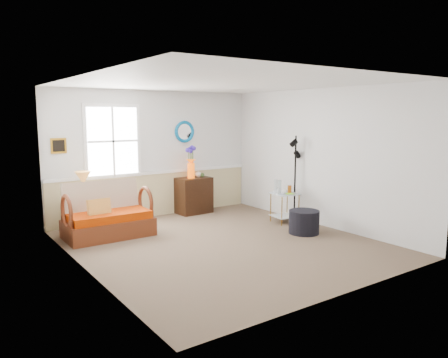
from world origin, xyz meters
TOP-DOWN VIEW (x-y plane):
  - floor at (0.00, 0.00)m, footprint 4.50×5.00m
  - ceiling at (0.00, 0.00)m, footprint 4.50×5.00m
  - walls at (0.00, 0.00)m, footprint 4.51×5.01m
  - wainscot at (0.00, 2.48)m, footprint 4.46×0.02m
  - chair_rail at (0.00, 2.47)m, footprint 4.46×0.04m
  - window at (-0.90, 2.47)m, footprint 1.14×0.06m
  - picture at (-1.92, 2.48)m, footprint 0.28×0.03m
  - mirror at (0.70, 2.48)m, footprint 0.47×0.07m
  - loveseat at (-1.40, 1.50)m, footprint 1.46×0.83m
  - throw_pillow at (-1.58, 1.42)m, footprint 0.39×0.13m
  - lamp_stand at (-1.59, 2.19)m, footprint 0.39×0.39m
  - table_lamp at (-1.59, 2.19)m, footprint 0.39×0.39m
  - potted_plant at (-1.45, 2.19)m, footprint 0.34×0.37m
  - cabinet at (0.79, 2.26)m, footprint 0.74×0.49m
  - flower_vase at (0.70, 2.21)m, footprint 0.20×0.20m
  - side_table at (1.80, 0.49)m, footprint 0.53×0.53m
  - tabletop_items at (1.81, 0.54)m, footprint 0.52×0.52m
  - floor_lamp at (2.10, 0.53)m, footprint 0.27×0.27m
  - ottoman at (1.55, -0.30)m, footprint 0.70×0.70m

SIDE VIEW (x-z plane):
  - floor at x=0.00m, z-range -0.01..0.01m
  - ottoman at x=1.55m, z-range 0.00..0.42m
  - lamp_stand at x=-1.59m, z-range 0.00..0.57m
  - side_table at x=1.80m, z-range 0.00..0.59m
  - cabinet at x=0.79m, z-range 0.00..0.77m
  - wainscot at x=0.00m, z-range 0.00..0.90m
  - loveseat at x=-1.40m, z-range 0.00..0.95m
  - throw_pillow at x=-1.58m, z-range 0.31..0.70m
  - potted_plant at x=-1.45m, z-range 0.57..0.83m
  - tabletop_items at x=1.81m, z-range 0.59..0.84m
  - table_lamp at x=-1.59m, z-range 0.57..1.09m
  - floor_lamp at x=2.10m, z-range 0.00..1.70m
  - chair_rail at x=0.00m, z-range 0.89..0.95m
  - flower_vase at x=0.70m, z-range 0.77..1.45m
  - walls at x=0.00m, z-range 0.00..2.60m
  - picture at x=-1.92m, z-range 1.41..1.69m
  - window at x=-0.90m, z-range 0.88..2.32m
  - mirror at x=0.70m, z-range 1.51..1.99m
  - ceiling at x=0.00m, z-range 2.60..2.60m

